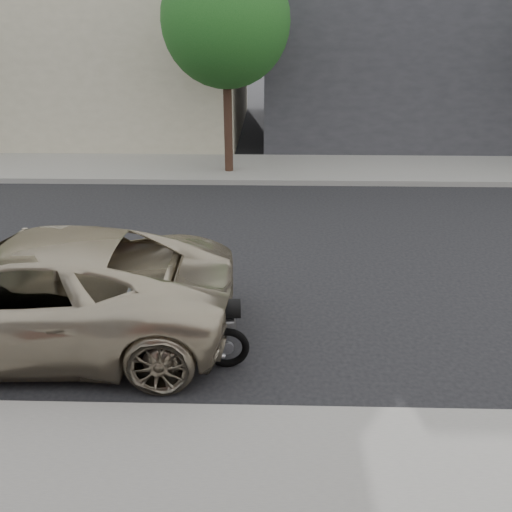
{
  "coord_description": "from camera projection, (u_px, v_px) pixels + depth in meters",
  "views": [
    {
      "loc": [
        0.84,
        8.42,
        4.08
      ],
      "look_at": [
        1.01,
        1.6,
        0.9
      ],
      "focal_mm": 35.0,
      "sensor_mm": 36.0,
      "label": 1
    }
  ],
  "objects": [
    {
      "name": "ground",
      "position": [
        312.0,
        264.0,
        9.33
      ],
      "size": [
        120.0,
        120.0,
        0.0
      ],
      "primitive_type": "plane",
      "color": "black",
      "rests_on": "ground"
    },
    {
      "name": "motorcycle",
      "position": [
        185.0,
        333.0,
        6.32
      ],
      "size": [
        1.89,
        0.71,
        1.2
      ],
      "rotation": [
        0.0,
        0.0,
        0.08
      ],
      "color": "black",
      "rests_on": "ground"
    },
    {
      "name": "far_building_cream",
      "position": [
        68.0,
        26.0,
        20.08
      ],
      "size": [
        14.0,
        11.0,
        8.0
      ],
      "color": "#B1A98D",
      "rests_on": "ground"
    },
    {
      "name": "far_building_dark",
      "position": [
        466.0,
        40.0,
        19.92
      ],
      "size": [
        16.0,
        11.0,
        7.0
      ],
      "color": "#2D2D33",
      "rests_on": "ground"
    },
    {
      "name": "street_tree_mid",
      "position": [
        226.0,
        22.0,
        13.07
      ],
      "size": [
        3.4,
        3.4,
        5.7
      ],
      "color": "#382319",
      "rests_on": "far_sidewalk"
    },
    {
      "name": "far_sidewalk",
      "position": [
        296.0,
        169.0,
        15.19
      ],
      "size": [
        44.0,
        3.0,
        0.15
      ],
      "primitive_type": "cube",
      "color": "gray",
      "rests_on": "ground"
    },
    {
      "name": "minivan",
      "position": [
        31.0,
        292.0,
        6.8
      ],
      "size": [
        5.58,
        2.7,
        1.53
      ],
      "primitive_type": "imported",
      "rotation": [
        0.0,
        0.0,
        1.6
      ],
      "color": "#B5A88D",
      "rests_on": "ground"
    }
  ]
}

